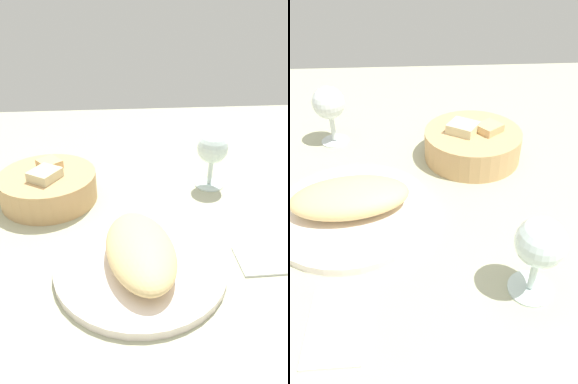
% 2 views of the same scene
% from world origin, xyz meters
% --- Properties ---
extents(ground_plane, '(1.40, 1.40, 0.02)m').
position_xyz_m(ground_plane, '(0.00, 0.00, -0.01)').
color(ground_plane, '#AEAF8E').
extents(plate, '(0.27, 0.27, 0.01)m').
position_xyz_m(plate, '(-0.12, -0.03, 0.01)').
color(plate, white).
rests_on(plate, ground_plane).
extents(omelette, '(0.20, 0.13, 0.05)m').
position_xyz_m(omelette, '(-0.12, -0.03, 0.04)').
color(omelette, '#E4C17F').
rests_on(omelette, plate).
extents(lettuce_garnish, '(0.04, 0.04, 0.01)m').
position_xyz_m(lettuce_garnish, '(-0.07, -0.01, 0.02)').
color(lettuce_garnish, '#3A7D3C').
rests_on(lettuce_garnish, plate).
extents(bread_basket, '(0.19, 0.19, 0.08)m').
position_xyz_m(bread_basket, '(0.10, 0.14, 0.03)').
color(bread_basket, tan).
rests_on(bread_basket, ground_plane).
extents(wine_glass_near, '(0.06, 0.06, 0.12)m').
position_xyz_m(wine_glass_near, '(0.13, -0.20, 0.08)').
color(wine_glass_near, silver).
rests_on(wine_glass_near, ground_plane).
extents(wine_glass_far, '(0.07, 0.07, 0.12)m').
position_xyz_m(wine_glass_far, '(-0.19, 0.22, 0.08)').
color(wine_glass_far, silver).
rests_on(wine_glass_far, ground_plane).
extents(folded_napkin, '(0.07, 0.11, 0.01)m').
position_xyz_m(folded_napkin, '(-0.12, -0.24, 0.00)').
color(folded_napkin, white).
rests_on(folded_napkin, ground_plane).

